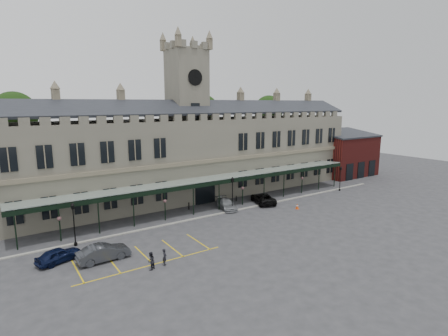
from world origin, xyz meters
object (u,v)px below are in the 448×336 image
lamp_post_mid (232,191)px  car_taxi (226,204)px  person_a (165,257)px  clock_tower (187,112)px  lamp_post_right (340,176)px  lamp_post_left (74,220)px  sign_board (220,200)px  car_left_b (104,253)px  traffic_cone (297,206)px  car_van (263,198)px  person_b (151,261)px  car_left_a (59,255)px  station_building (188,155)px

lamp_post_mid → car_taxi: lamp_post_mid is taller
person_a → clock_tower: bearing=-7.7°
clock_tower → person_a: (-13.20, -20.11, -12.32)m
clock_tower → person_a: bearing=-123.3°
lamp_post_mid → lamp_post_right: size_ratio=1.18×
lamp_post_left → sign_board: 21.18m
sign_board → car_left_b: bearing=-159.0°
traffic_cone → car_van: (-2.12, 4.80, 0.38)m
sign_board → person_b: (-16.20, -13.70, 0.22)m
car_left_b → car_van: bearing=-78.0°
person_a → car_taxi: bearing=-26.6°
sign_board → car_left_a: bearing=-167.0°
car_taxi → car_van: 6.04m
lamp_post_right → person_b: bearing=-166.3°
lamp_post_mid → car_left_a: (-21.92, -3.44, -2.19)m
clock_tower → lamp_post_left: (-18.96, -10.92, -10.39)m
traffic_cone → sign_board: size_ratio=0.60×
car_left_b → station_building: bearing=-50.1°
lamp_post_right → traffic_cone: size_ratio=5.69×
car_left_a → car_taxi: (22.00, 5.00, -0.00)m
clock_tower → lamp_post_right: size_ratio=6.01×
station_building → sign_board: (1.64, -6.42, -5.88)m
traffic_cone → car_van: 5.26m
lamp_post_left → traffic_cone: bearing=-7.4°
lamp_post_mid → car_van: size_ratio=0.92×
lamp_post_right → traffic_cone: bearing=-165.7°
clock_tower → sign_board: clock_tower is taller
sign_board → clock_tower: bearing=98.6°
lamp_post_left → car_left_b: 5.68m
station_building → car_taxi: 10.74m
lamp_post_right → car_taxi: size_ratio=0.88×
car_left_a → car_van: bearing=-99.8°
lamp_post_mid → person_a: 17.13m
clock_tower → traffic_cone: (9.12, -14.56, -12.76)m
lamp_post_left → person_b: lamp_post_left is taller
station_building → car_left_a: size_ratio=14.96×
lamp_post_mid → sign_board: bearing=80.1°
clock_tower → traffic_cone: 21.40m
lamp_post_right → car_left_b: bearing=-173.0°
lamp_post_right → car_left_b: 40.33m
car_taxi → person_b: person_b is taller
lamp_post_left → car_left_a: lamp_post_left is taller
car_left_b → person_a: (4.30, -4.05, 0.01)m
car_left_b → clock_tower: bearing=-49.9°
lamp_post_left → person_b: (4.40, -9.29, -1.91)m
car_van → person_a: size_ratio=3.35×
person_a → lamp_post_left: bearing=57.7°
clock_tower → car_van: 17.24m
station_building → clock_tower: 6.64m
sign_board → car_left_a: 23.87m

